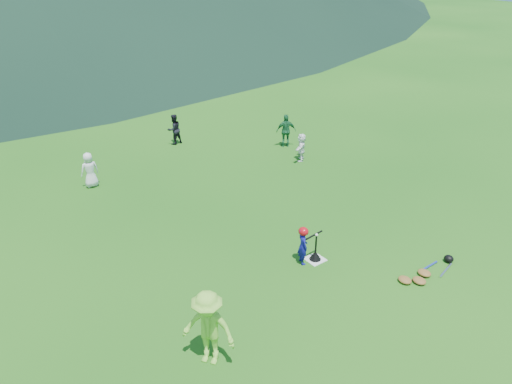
# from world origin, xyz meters

# --- Properties ---
(ground) EXTENTS (120.00, 120.00, 0.00)m
(ground) POSITION_xyz_m (0.00, 0.00, 0.00)
(ground) COLOR #165112
(ground) RESTS_ON ground
(home_plate) EXTENTS (0.45, 0.45, 0.02)m
(home_plate) POSITION_xyz_m (0.00, 0.00, 0.01)
(home_plate) COLOR silver
(home_plate) RESTS_ON ground
(baseball) EXTENTS (0.08, 0.08, 0.08)m
(baseball) POSITION_xyz_m (0.00, 0.00, 0.74)
(baseball) COLOR white
(baseball) RESTS_ON batting_tee
(batter_child) EXTENTS (0.35, 0.42, 0.99)m
(batter_child) POSITION_xyz_m (-0.35, 0.11, 0.49)
(batter_child) COLOR navy
(batter_child) RESTS_ON ground
(adult_coach) EXTENTS (1.09, 1.19, 1.61)m
(adult_coach) POSITION_xyz_m (-3.92, -1.29, 0.80)
(adult_coach) COLOR #86D23D
(adult_coach) RESTS_ON ground
(fielder_a) EXTENTS (0.58, 0.39, 1.17)m
(fielder_a) POSITION_xyz_m (-3.00, 7.47, 0.58)
(fielder_a) COLOR silver
(fielder_a) RESTS_ON ground
(fielder_b) EXTENTS (0.63, 0.52, 1.20)m
(fielder_b) POSITION_xyz_m (1.00, 9.22, 0.60)
(fielder_b) COLOR black
(fielder_b) RESTS_ON ground
(fielder_c) EXTENTS (0.81, 0.64, 1.29)m
(fielder_c) POSITION_xyz_m (4.34, 6.39, 0.64)
(fielder_c) COLOR #1E663A
(fielder_c) RESTS_ON ground
(fielder_d) EXTENTS (0.92, 0.85, 1.03)m
(fielder_d) POSITION_xyz_m (3.90, 5.01, 0.51)
(fielder_d) COLOR white
(fielder_d) RESTS_ON ground
(batting_tee) EXTENTS (0.30, 0.30, 0.68)m
(batting_tee) POSITION_xyz_m (0.00, 0.00, 0.13)
(batting_tee) COLOR black
(batting_tee) RESTS_ON home_plate
(batter_gear) EXTENTS (0.73, 0.26, 0.35)m
(batter_gear) POSITION_xyz_m (-0.32, 0.10, 0.89)
(batter_gear) COLOR #AC0B14
(batter_gear) RESTS_ON ground
(equipment_pile) EXTENTS (1.80, 0.60, 0.19)m
(equipment_pile) POSITION_xyz_m (1.67, -2.06, 0.07)
(equipment_pile) COLOR olive
(equipment_pile) RESTS_ON ground
(outfield_fence) EXTENTS (70.07, 0.08, 1.33)m
(outfield_fence) POSITION_xyz_m (0.00, 28.00, 0.70)
(outfield_fence) COLOR gray
(outfield_fence) RESTS_ON ground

